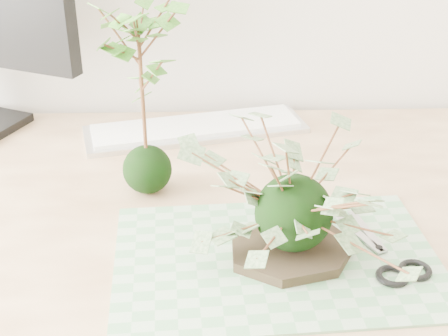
{
  "coord_description": "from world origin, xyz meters",
  "views": [
    {
      "loc": [
        -0.03,
        0.36,
        1.26
      ],
      "look_at": [
        0.0,
        1.14,
        0.84
      ],
      "focal_mm": 50.0,
      "sensor_mm": 36.0,
      "label": 1
    }
  ],
  "objects_px": {
    "keyboard": "(196,128)",
    "ivy_kokedama": "(296,181)",
    "desk": "(211,241)",
    "maple_kokedama": "(140,54)"
  },
  "relations": [
    {
      "from": "keyboard",
      "to": "ivy_kokedama",
      "type": "bearing_deg",
      "value": -85.1
    },
    {
      "from": "desk",
      "to": "ivy_kokedama",
      "type": "bearing_deg",
      "value": -56.49
    },
    {
      "from": "desk",
      "to": "keyboard",
      "type": "xyz_separation_m",
      "value": [
        -0.02,
        0.25,
        0.1
      ]
    },
    {
      "from": "desk",
      "to": "maple_kokedama",
      "type": "bearing_deg",
      "value": 167.86
    },
    {
      "from": "maple_kokedama",
      "to": "keyboard",
      "type": "bearing_deg",
      "value": 71.47
    },
    {
      "from": "maple_kokedama",
      "to": "keyboard",
      "type": "xyz_separation_m",
      "value": [
        0.08,
        0.23,
        -0.22
      ]
    },
    {
      "from": "desk",
      "to": "maple_kokedama",
      "type": "relative_size",
      "value": 4.82
    },
    {
      "from": "ivy_kokedama",
      "to": "keyboard",
      "type": "xyz_separation_m",
      "value": [
        -0.13,
        0.42,
        -0.11
      ]
    },
    {
      "from": "ivy_kokedama",
      "to": "maple_kokedama",
      "type": "xyz_separation_m",
      "value": [
        -0.21,
        0.19,
        0.11
      ]
    },
    {
      "from": "ivy_kokedama",
      "to": "keyboard",
      "type": "height_order",
      "value": "ivy_kokedama"
    }
  ]
}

